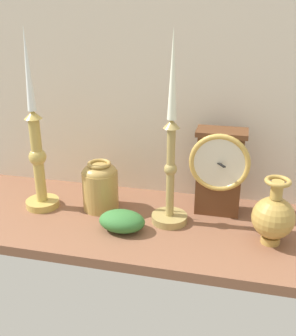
{
  "coord_description": "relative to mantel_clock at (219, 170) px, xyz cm",
  "views": [
    {
      "loc": [
        22.27,
        -83.99,
        49.41
      ],
      "look_at": [
        2.34,
        0.0,
        14.0
      ],
      "focal_mm": 43.2,
      "sensor_mm": 36.0,
      "label": 1
    }
  ],
  "objects": [
    {
      "name": "brass_vase_jar",
      "position": [
        -29.26,
        -4.78,
        -4.92
      ],
      "size": [
        9.1,
        9.1,
        12.78
      ],
      "color": "#AE8B47",
      "rests_on": "ground_plane"
    },
    {
      "name": "back_wall",
      "position": [
        -18.23,
        9.94,
        20.93
      ],
      "size": [
        120.0,
        2.0,
        65.0
      ],
      "primitive_type": "cube",
      "color": "beige",
      "rests_on": "ground_plane"
    },
    {
      "name": "ivy_sprig",
      "position": [
        -20.78,
        -14.15,
        -9.13
      ],
      "size": [
        10.87,
        7.61,
        4.88
      ],
      "color": "#357133",
      "rests_on": "ground_plane"
    },
    {
      "name": "candlestick_tall_center",
      "position": [
        -44.49,
        -7.35,
        3.07
      ],
      "size": [
        8.53,
        8.53,
        45.12
      ],
      "color": "tan",
      "rests_on": "ground_plane"
    },
    {
      "name": "brass_vase_bulbous",
      "position": [
        12.71,
        -11.53,
        -4.98
      ],
      "size": [
        9.32,
        9.32,
        15.4
      ],
      "color": "#B18E43",
      "rests_on": "ground_plane"
    },
    {
      "name": "candlestick_tall_left",
      "position": [
        -10.78,
        -7.52,
        3.1
      ],
      "size": [
        8.73,
        8.73,
        45.22
      ],
      "color": "#A68E4F",
      "rests_on": "ground_plane"
    },
    {
      "name": "mantel_clock",
      "position": [
        0.0,
        0.0,
        0.0
      ],
      "size": [
        14.4,
        9.51,
        21.71
      ],
      "color": "brown",
      "rests_on": "ground_plane"
    },
    {
      "name": "ground_plane",
      "position": [
        -18.23,
        -8.56,
        -12.77
      ],
      "size": [
        100.0,
        36.0,
        2.4
      ],
      "primitive_type": "cube",
      "color": "brown"
    }
  ]
}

